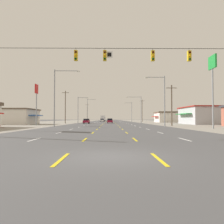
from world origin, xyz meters
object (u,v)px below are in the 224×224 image
(pole_sign_left_row_1, at_px, (36,95))
(streetlight_right_row_0, at_px, (163,97))
(streetlight_left_row_0, at_px, (57,93))
(box_truck_inner_left_midfar, at_px, (103,118))
(streetlight_right_row_1, at_px, (139,107))
(streetlight_left_row_1, at_px, (79,108))
(streetlight_right_row_2, at_px, (131,111))
(hatchback_center_turn_far, at_px, (110,120))
(streetlight_left_row_2, at_px, (88,109))
(hatchback_center_turn_near, at_px, (110,121))
(pole_sign_right_row_0, at_px, (213,73))
(sedan_far_left_nearest, at_px, (86,121))
(sedan_inner_left_mid, at_px, (102,120))

(pole_sign_left_row_1, distance_m, streetlight_right_row_0, 27.04)
(streetlight_left_row_0, xyz_separation_m, streetlight_right_row_0, (19.46, 0.00, -0.72))
(box_truck_inner_left_midfar, height_order, streetlight_right_row_1, streetlight_right_row_1)
(streetlight_left_row_1, height_order, streetlight_right_row_2, streetlight_right_row_2)
(hatchback_center_turn_far, distance_m, streetlight_left_row_2, 30.59)
(streetlight_left_row_0, height_order, streetlight_right_row_1, streetlight_left_row_0)
(hatchback_center_turn_near, bearing_deg, pole_sign_right_row_0, -69.02)
(hatchback_center_turn_far, xyz_separation_m, streetlight_right_row_1, (9.44, -58.86, 4.41))
(sedan_far_left_nearest, distance_m, streetlight_left_row_0, 27.30)
(sedan_far_left_nearest, bearing_deg, streetlight_left_row_0, -95.70)
(hatchback_center_turn_near, relative_size, streetlight_left_row_2, 0.37)
(hatchback_center_turn_far, distance_m, streetlight_left_row_1, 59.83)
(streetlight_right_row_1, relative_size, streetlight_left_row_2, 0.82)
(streetlight_left_row_0, bearing_deg, pole_sign_right_row_0, -18.49)
(hatchback_center_turn_near, xyz_separation_m, sedan_inner_left_mid, (-3.79, 37.80, -0.03))
(sedan_inner_left_mid, distance_m, streetlight_left_row_0, 69.32)
(streetlight_right_row_0, relative_size, streetlight_left_row_2, 0.89)
(box_truck_inner_left_midfar, xyz_separation_m, streetlight_right_row_1, (13.23, -51.99, 3.36))
(hatchback_center_turn_far, relative_size, pole_sign_right_row_0, 0.36)
(streetlight_right_row_0, bearing_deg, streetlight_left_row_1, 122.80)
(sedan_inner_left_mid, height_order, streetlight_left_row_1, streetlight_left_row_1)
(pole_sign_left_row_1, xyz_separation_m, pole_sign_right_row_0, (31.24, -16.21, 1.64))
(streetlight_right_row_0, bearing_deg, streetlight_right_row_2, 89.97)
(pole_sign_left_row_1, height_order, streetlight_right_row_1, pole_sign_left_row_1)
(pole_sign_left_row_1, relative_size, streetlight_left_row_1, 1.06)
(pole_sign_left_row_1, bearing_deg, streetlight_right_row_1, 41.30)
(box_truck_inner_left_midfar, distance_m, streetlight_left_row_1, 52.44)
(streetlight_right_row_0, bearing_deg, pole_sign_left_row_1, 163.00)
(box_truck_inner_left_midfar, relative_size, streetlight_left_row_0, 0.68)
(sedan_far_left_nearest, xyz_separation_m, streetlight_right_row_1, (16.58, 3.77, 4.44))
(sedan_far_left_nearest, distance_m, sedan_inner_left_mid, 42.36)
(streetlight_left_row_0, bearing_deg, streetlight_right_row_1, 57.68)
(pole_sign_left_row_1, distance_m, streetlight_right_row_2, 58.90)
(box_truck_inner_left_midfar, height_order, pole_sign_left_row_1, pole_sign_left_row_1)
(box_truck_inner_left_midfar, relative_size, pole_sign_left_row_1, 0.80)
(hatchback_center_turn_near, distance_m, streetlight_right_row_1, 10.46)
(sedan_inner_left_mid, bearing_deg, streetlight_right_row_0, -78.93)
(sedan_far_left_nearest, height_order, streetlight_right_row_0, streetlight_right_row_0)
(streetlight_left_row_1, bearing_deg, hatchback_center_turn_near, 3.79)
(streetlight_left_row_1, height_order, streetlight_right_row_1, streetlight_right_row_1)
(streetlight_right_row_1, distance_m, streetlight_right_row_2, 30.40)
(hatchback_center_turn_far, height_order, streetlight_left_row_1, streetlight_left_row_1)
(sedan_inner_left_mid, distance_m, hatchback_center_turn_far, 20.75)
(sedan_far_left_nearest, distance_m, pole_sign_right_row_0, 42.09)
(pole_sign_right_row_0, height_order, streetlight_left_row_1, pole_sign_right_row_0)
(pole_sign_left_row_1, distance_m, streetlight_left_row_0, 10.16)
(streetlight_left_row_2, bearing_deg, streetlight_right_row_2, 0.00)
(sedan_far_left_nearest, xyz_separation_m, hatchback_center_turn_far, (7.13, 62.63, 0.03))
(streetlight_left_row_0, xyz_separation_m, streetlight_left_row_2, (-0.12, 60.80, -0.08))
(box_truck_inner_left_midfar, relative_size, streetlight_right_row_0, 0.77)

